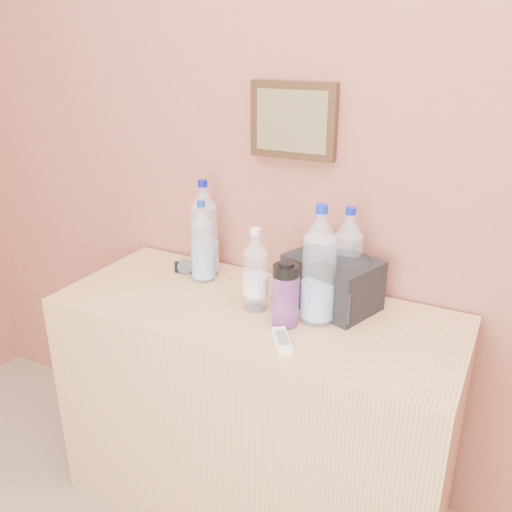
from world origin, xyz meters
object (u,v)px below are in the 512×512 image
at_px(nalgene_bottle, 285,294).
at_px(sunglasses, 195,267).
at_px(pet_large_a, 203,246).
at_px(pet_large_d, 319,272).
at_px(pet_large_b, 204,234).
at_px(ac_remote, 282,341).
at_px(dresser, 255,412).
at_px(pet_small, 256,274).
at_px(pet_large_c, 347,263).
at_px(toiletry_bag, 332,279).
at_px(foil_packet, 332,244).

relative_size(nalgene_bottle, sunglasses, 1.34).
height_order(pet_large_a, pet_large_d, pet_large_d).
height_order(pet_large_b, ac_remote, pet_large_b).
distance_m(dresser, pet_small, 0.54).
bearing_deg(pet_large_c, ac_remote, -104.44).
height_order(pet_large_a, pet_large_c, pet_large_c).
relative_size(pet_large_a, pet_large_b, 0.83).
bearing_deg(sunglasses, toiletry_bag, -30.61).
bearing_deg(pet_small, ac_remote, -43.89).
relative_size(nalgene_bottle, ac_remote, 1.52).
distance_m(pet_large_a, pet_large_d, 0.49).
distance_m(pet_small, ac_remote, 0.26).
distance_m(dresser, toiletry_bag, 0.57).
bearing_deg(pet_large_a, pet_large_c, 4.36).
height_order(pet_large_d, foil_packet, pet_large_d).
bearing_deg(ac_remote, pet_large_c, 131.33).
relative_size(dresser, pet_large_b, 3.74).
bearing_deg(pet_small, nalgene_bottle, -22.50).
height_order(pet_large_a, ac_remote, pet_large_a).
bearing_deg(foil_packet, pet_large_b, 179.48).
xyz_separation_m(pet_small, ac_remote, (0.17, -0.16, -0.11)).
xyz_separation_m(pet_large_c, toiletry_bag, (-0.04, -0.02, -0.05)).
bearing_deg(nalgene_bottle, foil_packet, 72.51).
bearing_deg(pet_small, pet_large_c, 31.54).
height_order(pet_large_d, sunglasses, pet_large_d).
relative_size(pet_large_a, pet_large_d, 0.79).
bearing_deg(pet_large_d, sunglasses, 165.35).
height_order(dresser, pet_small, pet_small).
xyz_separation_m(dresser, toiletry_bag, (0.21, 0.13, 0.51)).
relative_size(pet_large_d, toiletry_bag, 1.35).
height_order(pet_large_d, pet_small, pet_large_d).
xyz_separation_m(pet_large_a, toiletry_bag, (0.48, 0.02, -0.04)).
distance_m(pet_large_d, nalgene_bottle, 0.12).
height_order(pet_large_c, toiletry_bag, pet_large_c).
bearing_deg(pet_small, pet_large_a, 157.14).
distance_m(pet_large_b, pet_large_d, 0.52).
bearing_deg(pet_large_b, pet_large_c, -0.97).
distance_m(pet_large_c, nalgene_bottle, 0.25).
bearing_deg(pet_large_b, dresser, -29.40).
bearing_deg(pet_small, foil_packet, 39.01).
distance_m(sunglasses, ac_remote, 0.60).
distance_m(pet_large_d, pet_small, 0.21).
distance_m(nalgene_bottle, ac_remote, 0.15).
bearing_deg(foil_packet, pet_large_a, -174.55).
height_order(pet_large_c, pet_large_d, pet_large_d).
xyz_separation_m(pet_small, toiletry_bag, (0.21, 0.13, -0.03)).
xyz_separation_m(pet_large_a, foil_packet, (0.47, 0.04, 0.07)).
height_order(pet_large_d, nalgene_bottle, pet_large_d).
bearing_deg(pet_large_a, nalgene_bottle, -22.74).
xyz_separation_m(pet_large_b, nalgene_bottle, (0.42, -0.22, -0.06)).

